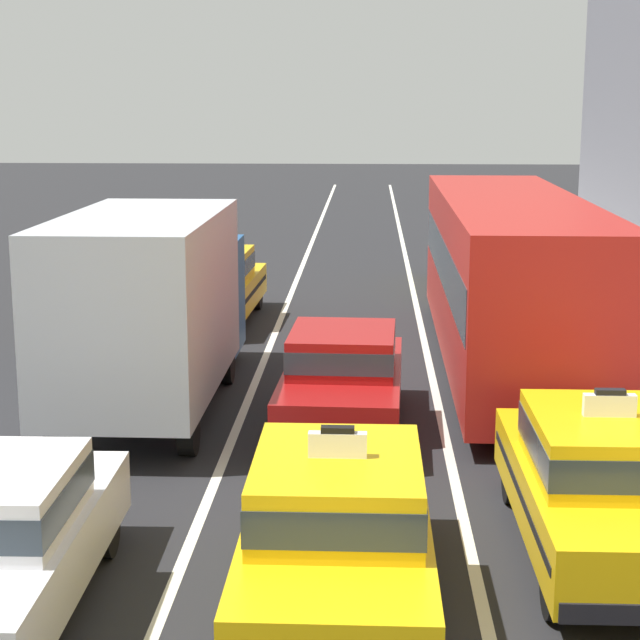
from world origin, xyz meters
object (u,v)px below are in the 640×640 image
(taxi_right_second, at_px, (603,481))
(bus_right_third, at_px, (509,272))
(taxi_center_second, at_px, (338,529))
(sedan_center_third, at_px, (343,376))
(taxi_right_fourth, at_px, (472,256))
(taxi_left_fourth, at_px, (214,284))
(box_truck_left_third, at_px, (154,301))

(taxi_right_second, xyz_separation_m, bus_right_third, (0.03, 8.53, 0.94))
(taxi_center_second, distance_m, sedan_center_third, 5.96)
(taxi_center_second, height_order, taxi_right_fourth, same)
(taxi_left_fourth, distance_m, sedan_center_third, 8.44)
(box_truck_left_third, distance_m, taxi_left_fourth, 6.83)
(sedan_center_third, height_order, taxi_right_second, taxi_right_second)
(bus_right_third, bearing_deg, taxi_right_second, -90.17)
(sedan_center_third, xyz_separation_m, taxi_right_second, (2.99, -4.50, 0.03))
(taxi_left_fourth, relative_size, taxi_right_fourth, 1.00)
(box_truck_left_third, bearing_deg, sedan_center_third, -19.02)
(taxi_left_fourth, xyz_separation_m, bus_right_third, (6.13, -3.82, 0.94))
(box_truck_left_third, distance_m, taxi_right_second, 8.31)
(bus_right_third, bearing_deg, taxi_right_fourth, 89.13)
(bus_right_third, distance_m, taxi_right_fourth, 8.51)
(taxi_left_fourth, xyz_separation_m, taxi_center_second, (3.22, -13.80, 0.00))
(taxi_left_fourth, bearing_deg, taxi_right_second, -63.68)
(taxi_left_fourth, bearing_deg, taxi_center_second, -76.86)
(box_truck_left_third, xyz_separation_m, taxi_center_second, (3.21, -7.03, -0.90))
(taxi_right_second, distance_m, taxi_right_fourth, 16.98)
(box_truck_left_third, relative_size, taxi_right_second, 1.53)
(taxi_left_fourth, xyz_separation_m, taxi_right_second, (6.11, -12.34, 0.00))
(sedan_center_third, distance_m, bus_right_third, 5.12)
(sedan_center_third, height_order, taxi_right_fourth, taxi_right_fourth)
(taxi_right_second, bearing_deg, sedan_center_third, 123.56)
(box_truck_left_third, bearing_deg, taxi_right_fourth, 61.30)
(taxi_right_second, bearing_deg, bus_right_third, 89.83)
(taxi_center_second, relative_size, taxi_right_second, 1.00)
(taxi_center_second, distance_m, taxi_right_second, 3.23)
(taxi_center_second, bearing_deg, bus_right_third, 73.76)
(taxi_left_fourth, distance_m, taxi_right_second, 13.77)
(taxi_center_second, bearing_deg, taxi_right_fourth, 80.65)
(taxi_left_fourth, distance_m, taxi_center_second, 14.17)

